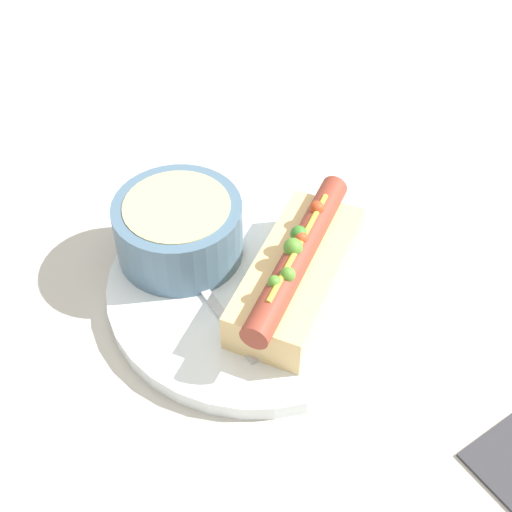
% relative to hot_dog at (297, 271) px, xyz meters
% --- Properties ---
extents(ground_plane, '(4.00, 4.00, 0.00)m').
position_rel_hot_dog_xyz_m(ground_plane, '(-0.02, 0.03, -0.04)').
color(ground_plane, '#BCB7AD').
extents(dinner_plate, '(0.27, 0.27, 0.02)m').
position_rel_hot_dog_xyz_m(dinner_plate, '(-0.02, 0.03, -0.03)').
color(dinner_plate, white).
rests_on(dinner_plate, ground_plane).
extents(hot_dog, '(0.19, 0.14, 0.07)m').
position_rel_hot_dog_xyz_m(hot_dog, '(0.00, 0.00, 0.00)').
color(hot_dog, '#E5C17F').
rests_on(hot_dog, dinner_plate).
extents(soup_bowl, '(0.12, 0.12, 0.06)m').
position_rel_hot_dog_xyz_m(soup_bowl, '(-0.05, 0.11, 0.01)').
color(soup_bowl, slate).
rests_on(soup_bowl, dinner_plate).
extents(spoon, '(0.04, 0.16, 0.01)m').
position_rel_hot_dog_xyz_m(spoon, '(-0.06, 0.07, -0.02)').
color(spoon, '#B7B7BC').
rests_on(spoon, dinner_plate).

